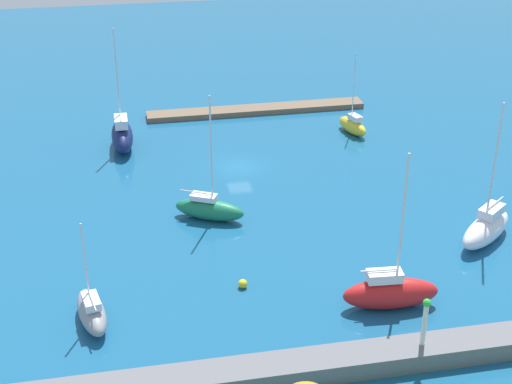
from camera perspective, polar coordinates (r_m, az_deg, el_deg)
The scene contains 11 objects.
water at distance 81.63m, azimuth -1.24°, elevation 1.91°, with size 160.00×160.00×0.00m, color #19567F.
pier_dock at distance 96.70m, azimuth 0.02°, elevation 6.21°, with size 27.69×2.72×0.67m, color brown.
breakwater at distance 52.92m, azimuth 5.34°, elevation -12.81°, with size 56.42×2.58×1.44m, color slate.
harbor_beacon at distance 53.22m, azimuth 12.61°, elevation -9.28°, with size 0.56×0.56×3.73m.
sailboat_green_far_north at distance 70.82m, azimuth -3.55°, elevation -1.24°, with size 6.88×4.87×12.29m.
sailboat_navy_off_beacon at distance 86.89m, azimuth -10.05°, elevation 4.27°, with size 2.40×7.62×13.70m.
sailboat_gray_mid_basin at distance 58.23m, azimuth -12.27°, elevation -8.76°, with size 2.98×6.09×8.39m.
sailboat_white_west_end at distance 70.02m, azimuth 16.95°, elevation -2.59°, with size 7.38×6.47×13.19m.
sailboat_yellow_far_south at distance 90.64m, azimuth 7.30°, elevation 5.01°, with size 2.97×5.30×9.76m.
sailboat_red_lone_north at distance 59.34m, azimuth 10.07°, elevation -7.41°, with size 7.63×2.76×12.99m.
mooring_buoy_yellow at distance 61.23m, azimuth -1.00°, elevation -6.92°, with size 0.74×0.74×0.74m, color yellow.
Camera 1 is at (12.53, 72.97, 34.38)m, focal length 53.13 mm.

